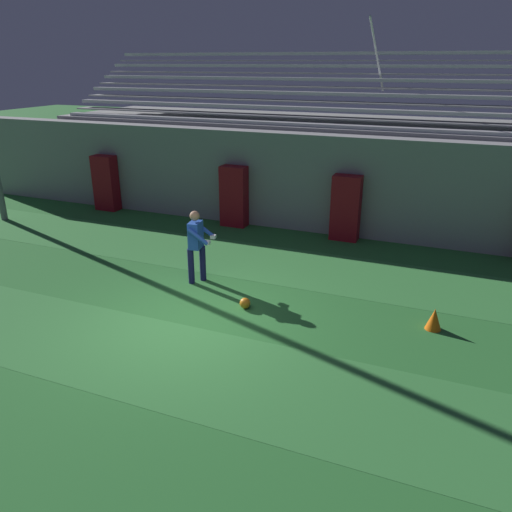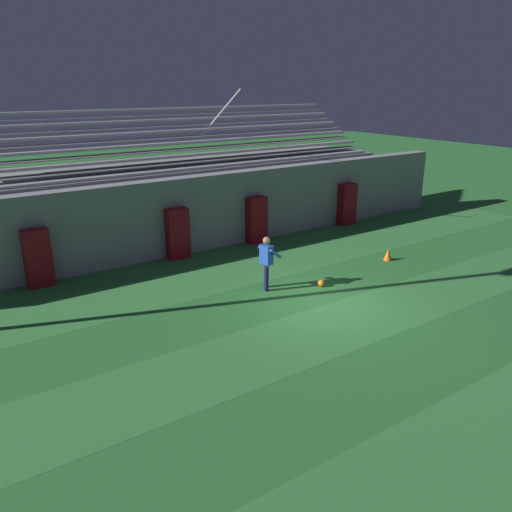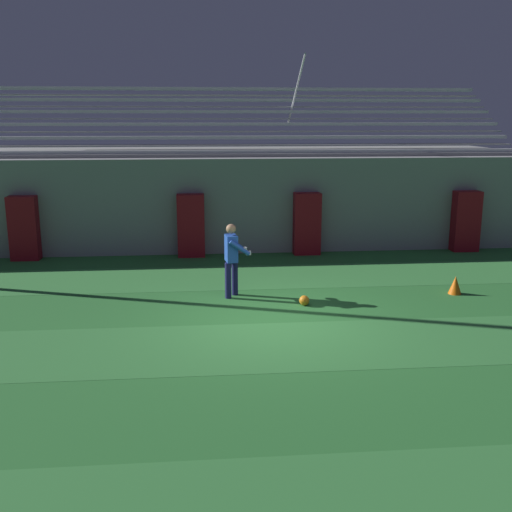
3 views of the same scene
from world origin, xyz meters
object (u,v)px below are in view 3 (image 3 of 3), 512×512
at_px(padding_pillar_far_right, 466,221).
at_px(goalkeeper, 232,255).
at_px(soccer_ball, 304,300).
at_px(padding_pillar_gate_right, 307,224).
at_px(padding_pillar_gate_left, 191,226).
at_px(traffic_cone, 455,285).
at_px(padding_pillar_far_left, 24,228).

distance_m(padding_pillar_far_right, goalkeeper, 8.37).
relative_size(padding_pillar_far_right, soccer_ball, 8.28).
bearing_deg(goalkeeper, soccer_ball, -28.17).
height_order(goalkeeper, soccer_ball, goalkeeper).
relative_size(padding_pillar_gate_right, soccer_ball, 8.28).
bearing_deg(padding_pillar_far_right, padding_pillar_gate_left, 180.00).
relative_size(padding_pillar_gate_left, padding_pillar_far_right, 1.00).
bearing_deg(traffic_cone, padding_pillar_far_left, 157.87).
xyz_separation_m(padding_pillar_gate_right, traffic_cone, (2.70, -4.39, -0.70)).
relative_size(padding_pillar_gate_right, traffic_cone, 4.34).
height_order(padding_pillar_far_left, padding_pillar_far_right, same).
height_order(padding_pillar_gate_left, traffic_cone, padding_pillar_gate_left).
relative_size(padding_pillar_far_left, padding_pillar_far_right, 1.00).
distance_m(soccer_ball, traffic_cone, 3.65).
height_order(goalkeeper, traffic_cone, goalkeeper).
bearing_deg(traffic_cone, padding_pillar_gate_right, 121.58).
bearing_deg(soccer_ball, padding_pillar_gate_left, 116.75).
bearing_deg(soccer_ball, padding_pillar_gate_right, 79.57).
bearing_deg(padding_pillar_gate_right, goalkeeper, -120.40).
distance_m(padding_pillar_gate_left, soccer_ball, 5.59).
bearing_deg(soccer_ball, goalkeeper, 151.83).
distance_m(goalkeeper, soccer_ball, 1.91).
bearing_deg(padding_pillar_far_left, goalkeeper, -36.03).
bearing_deg(goalkeeper, padding_pillar_far_right, 29.57).
bearing_deg(padding_pillar_far_right, traffic_cone, -116.16).
bearing_deg(padding_pillar_gate_left, traffic_cone, -35.76).
bearing_deg(padding_pillar_gate_left, padding_pillar_far_left, 180.00).
relative_size(padding_pillar_gate_right, padding_pillar_far_left, 1.00).
relative_size(padding_pillar_gate_left, soccer_ball, 8.28).
xyz_separation_m(padding_pillar_gate_right, goalkeeper, (-2.42, -4.13, 0.04)).
distance_m(padding_pillar_gate_left, padding_pillar_far_left, 4.70).
bearing_deg(goalkeeper, padding_pillar_gate_right, 59.60).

